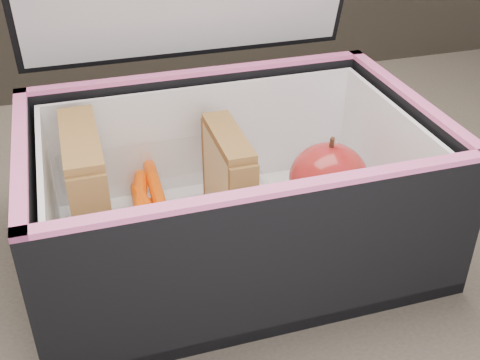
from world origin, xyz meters
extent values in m
cube|color=#64584C|center=(0.00, 0.00, 0.73)|extent=(1.20, 0.80, 0.03)
cube|color=#382D26|center=(0.55, 0.35, 0.36)|extent=(0.05, 0.05, 0.72)
cube|color=#DABE84|center=(-0.15, 0.04, 0.82)|extent=(0.01, 0.10, 0.10)
cube|color=#BB6068|center=(-0.14, 0.04, 0.82)|extent=(0.01, 0.09, 0.10)
cube|color=#DABE84|center=(-0.13, 0.04, 0.82)|extent=(0.01, 0.10, 0.10)
cube|color=olive|center=(-0.14, 0.04, 0.88)|extent=(0.03, 0.10, 0.01)
cube|color=#DABE84|center=(-0.03, 0.04, 0.81)|extent=(0.01, 0.08, 0.09)
cube|color=#BB6068|center=(-0.02, 0.04, 0.81)|extent=(0.01, 0.08, 0.08)
cube|color=#DABE84|center=(-0.01, 0.04, 0.81)|extent=(0.01, 0.08, 0.09)
cube|color=olive|center=(-0.02, 0.04, 0.86)|extent=(0.02, 0.08, 0.01)
cylinder|color=#E43800|center=(-0.09, 0.07, 0.77)|extent=(0.02, 0.09, 0.01)
cylinder|color=#E43800|center=(-0.06, 0.01, 0.79)|extent=(0.03, 0.09, 0.01)
cylinder|color=#E43800|center=(-0.09, 0.03, 0.80)|extent=(0.02, 0.10, 0.01)
cylinder|color=#E43800|center=(-0.09, 0.06, 0.77)|extent=(0.02, 0.10, 0.01)
cylinder|color=#E43800|center=(-0.09, 0.02, 0.79)|extent=(0.02, 0.10, 0.01)
cylinder|color=#E43800|center=(-0.08, 0.07, 0.80)|extent=(0.01, 0.09, 0.01)
cylinder|color=#E43800|center=(-0.08, 0.03, 0.77)|extent=(0.03, 0.10, 0.01)
cylinder|color=#E43800|center=(-0.09, 0.00, 0.79)|extent=(0.03, 0.09, 0.01)
cylinder|color=#E43800|center=(-0.10, 0.05, 0.80)|extent=(0.03, 0.10, 0.01)
cube|color=white|center=(0.07, 0.03, 0.77)|extent=(0.09, 0.09, 0.01)
ellipsoid|color=maroon|center=(0.07, 0.03, 0.81)|extent=(0.09, 0.09, 0.06)
cylinder|color=#452918|center=(0.07, 0.03, 0.84)|extent=(0.01, 0.01, 0.01)
camera|label=1|loc=(-0.14, -0.38, 1.09)|focal=45.00mm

